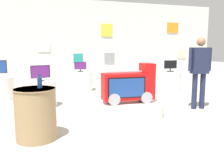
% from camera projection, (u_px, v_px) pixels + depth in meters
% --- Properties ---
extents(ground_plane, '(30.00, 30.00, 0.00)m').
position_uv_depth(ground_plane, '(121.00, 121.00, 4.89)').
color(ground_plane, '#9E998E').
extents(back_wall_display, '(12.50, 0.13, 3.18)m').
position_uv_depth(back_wall_display, '(72.00, 42.00, 9.49)').
color(back_wall_display, silver).
rests_on(back_wall_display, ground).
extents(main_display_pedestal, '(1.50, 1.50, 0.27)m').
position_uv_depth(main_display_pedestal, '(128.00, 109.00, 5.29)').
color(main_display_pedestal, white).
rests_on(main_display_pedestal, ground).
extents(novelty_firetruck_tv, '(1.11, 0.48, 0.83)m').
position_uv_depth(novelty_firetruck_tv, '(129.00, 87.00, 5.21)').
color(novelty_firetruck_tv, gray).
rests_on(novelty_firetruck_tv, main_display_pedestal).
extents(display_pedestal_left_rear, '(0.69, 0.69, 0.62)m').
position_uv_depth(display_pedestal_left_rear, '(170.00, 81.00, 8.11)').
color(display_pedestal_left_rear, white).
rests_on(display_pedestal_left_rear, ground).
extents(tv_on_left_rear, '(0.45, 0.24, 0.37)m').
position_uv_depth(tv_on_left_rear, '(170.00, 66.00, 8.03)').
color(tv_on_left_rear, black).
rests_on(tv_on_left_rear, display_pedestal_left_rear).
extents(display_pedestal_right_rear, '(0.72, 0.72, 0.62)m').
position_uv_depth(display_pedestal_right_rear, '(41.00, 94.00, 5.97)').
color(display_pedestal_right_rear, white).
rests_on(display_pedestal_right_rear, ground).
extents(tv_on_right_rear, '(0.45, 0.16, 0.38)m').
position_uv_depth(tv_on_right_rear, '(40.00, 72.00, 5.89)').
color(tv_on_right_rear, black).
rests_on(tv_on_right_rear, display_pedestal_right_rear).
extents(display_pedestal_far_right, '(0.79, 0.79, 0.62)m').
position_uv_depth(display_pedestal_far_right, '(81.00, 81.00, 8.12)').
color(display_pedestal_far_right, white).
rests_on(display_pedestal_far_right, ground).
extents(tv_on_far_right, '(0.38, 0.19, 0.32)m').
position_uv_depth(tv_on_far_right, '(80.00, 66.00, 8.05)').
color(tv_on_far_right, black).
rests_on(tv_on_far_right, display_pedestal_far_right).
extents(side_table_round, '(0.65, 0.65, 0.81)m').
position_uv_depth(side_table_round, '(36.00, 114.00, 3.86)').
color(side_table_round, '#9E7F56').
rests_on(side_table_round, ground).
extents(bottle_on_side_table, '(0.07, 0.07, 0.22)m').
position_uv_depth(bottle_on_side_table, '(40.00, 82.00, 3.83)').
color(bottle_on_side_table, navy).
rests_on(bottle_on_side_table, side_table_round).
extents(shopper_browsing_near_truck, '(0.55, 0.26, 1.65)m').
position_uv_depth(shopper_browsing_near_truck, '(200.00, 67.00, 5.70)').
color(shopper_browsing_near_truck, '#1E233F').
rests_on(shopper_browsing_near_truck, ground).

